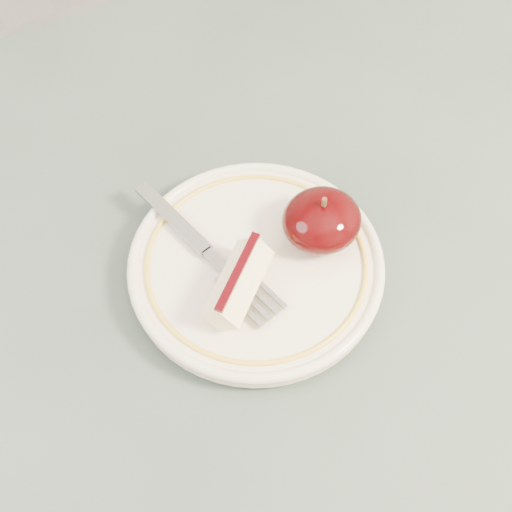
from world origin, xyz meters
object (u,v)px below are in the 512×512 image
plate (256,266)px  fork (208,252)px  apple_half (322,220)px  table (294,399)px

plate → fork: bearing=141.4°
fork → plate: bearing=-142.2°
apple_half → plate: bearing=179.4°
plate → apple_half: (0.06, -0.00, 0.02)m
plate → apple_half: size_ratio=3.20×
table → apple_half: bearing=50.7°
table → apple_half: 0.16m
plate → apple_half: bearing=-0.6°
table → fork: (-0.02, 0.10, 0.11)m
table → apple_half: (0.06, 0.08, 0.13)m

